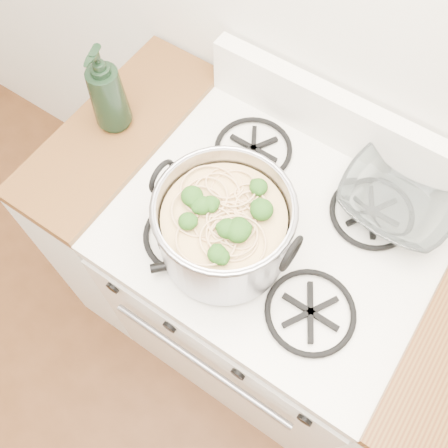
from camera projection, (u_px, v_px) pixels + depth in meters
gas_range at (264, 291)px, 1.62m from camera, size 0.76×0.66×0.92m
counter_left at (142, 210)px, 1.73m from camera, size 0.25×0.65×0.92m
stock_pot at (224, 228)px, 1.07m from camera, size 0.33×0.30×0.20m
spatula at (261, 248)px, 1.14m from camera, size 0.42×0.42×0.02m
glass_bowl at (397, 201)px, 1.20m from camera, size 0.12×0.12×0.03m
bottle at (106, 89)px, 1.22m from camera, size 0.12×0.12×0.25m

